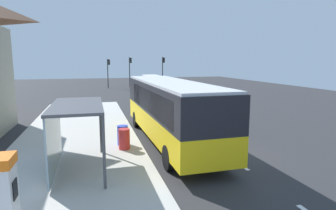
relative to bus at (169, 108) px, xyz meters
name	(u,v)px	position (x,y,z in m)	size (l,w,h in m)	color
ground_plane	(155,107)	(1.71, 11.49, -1.86)	(56.00, 92.00, 0.04)	#2D2D30
sidewalk_platform	(76,150)	(-4.69, -0.51, -1.75)	(6.20, 30.00, 0.18)	beige
lane_stripe_seg_1	(235,161)	(1.96, -3.51, -1.84)	(0.16, 2.20, 0.01)	silver
lane_stripe_seg_2	(195,133)	(1.96, 1.49, -1.84)	(0.16, 2.20, 0.01)	silver
lane_stripe_seg_3	(172,117)	(1.96, 6.49, -1.84)	(0.16, 2.20, 0.01)	silver
lane_stripe_seg_4	(158,107)	(1.96, 11.49, -1.84)	(0.16, 2.20, 0.01)	silver
lane_stripe_seg_5	(148,100)	(1.96, 16.49, -1.84)	(0.16, 2.20, 0.01)	silver
lane_stripe_seg_6	(140,94)	(1.96, 21.49, -1.84)	(0.16, 2.20, 0.01)	silver
lane_stripe_seg_7	(135,91)	(1.96, 26.49, -1.84)	(0.16, 2.20, 0.01)	silver
bus	(169,108)	(0.00, 0.00, 0.00)	(2.71, 11.05, 3.21)	yellow
white_van	(152,83)	(3.91, 23.49, -0.50)	(2.16, 5.26, 2.30)	white
sedan_near	(139,81)	(4.01, 34.75, -1.05)	(1.86, 4.41, 1.52)	black
ticket_machine	(1,196)	(-5.94, -7.10, -0.67)	(0.66, 0.76, 1.94)	silver
recycling_bin_red	(124,139)	(-2.49, -1.15, -1.19)	(0.52, 0.52, 0.95)	red
recycling_bin_blue	(123,135)	(-2.49, -0.45, -1.19)	(0.52, 0.52, 0.95)	blue
traffic_light_near_side	(163,67)	(7.21, 30.58, 1.38)	(0.49, 0.28, 4.84)	#2D2D2D
traffic_light_far_side	(108,69)	(-1.38, 31.38, 1.19)	(0.49, 0.28, 4.53)	#2D2D2D
traffic_light_median	(130,67)	(2.11, 32.18, 1.36)	(0.49, 0.28, 4.80)	#2D2D2D
bus_shelter	(69,120)	(-4.70, -3.28, 0.25)	(1.80, 4.00, 2.50)	#4C4C51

